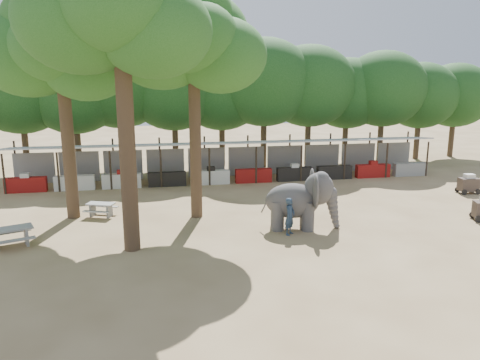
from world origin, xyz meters
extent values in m
plane|color=brown|center=(0.00, 0.00, 0.00)|extent=(100.00, 100.00, 0.00)
cube|color=#9EA2A6|center=(0.00, 14.00, 2.50)|extent=(28.00, 2.99, 0.39)
cylinder|color=#2D2319|center=(-12.60, 12.65, 1.20)|extent=(0.12, 0.12, 2.40)
cylinder|color=#2D2319|center=(-12.60, 15.35, 1.40)|extent=(0.12, 0.12, 2.80)
cube|color=maroon|center=(-12.60, 12.90, 0.45)|extent=(2.38, 0.50, 0.90)
cube|color=gray|center=(-12.60, 15.30, 1.00)|extent=(2.52, 0.12, 2.00)
cylinder|color=#2D2319|center=(-9.80, 12.65, 1.20)|extent=(0.12, 0.12, 2.40)
cylinder|color=#2D2319|center=(-9.80, 15.35, 1.40)|extent=(0.12, 0.12, 2.80)
cube|color=silver|center=(-9.80, 12.90, 0.45)|extent=(2.38, 0.50, 0.90)
cube|color=gray|center=(-9.80, 15.30, 1.00)|extent=(2.52, 0.12, 2.00)
cylinder|color=#2D2319|center=(-7.00, 12.65, 1.20)|extent=(0.12, 0.12, 2.40)
cylinder|color=#2D2319|center=(-7.00, 15.35, 1.40)|extent=(0.12, 0.12, 2.80)
cube|color=silver|center=(-7.00, 12.90, 0.45)|extent=(2.38, 0.50, 0.90)
cube|color=gray|center=(-7.00, 15.30, 1.00)|extent=(2.52, 0.12, 2.00)
cylinder|color=#2D2319|center=(-4.20, 12.65, 1.20)|extent=(0.12, 0.12, 2.40)
cylinder|color=#2D2319|center=(-4.20, 15.35, 1.40)|extent=(0.12, 0.12, 2.80)
cube|color=black|center=(-4.20, 12.90, 0.45)|extent=(2.38, 0.50, 0.90)
cube|color=gray|center=(-4.20, 15.30, 1.00)|extent=(2.52, 0.12, 2.00)
cylinder|color=#2D2319|center=(-1.40, 12.65, 1.20)|extent=(0.12, 0.12, 2.40)
cylinder|color=#2D2319|center=(-1.40, 15.35, 1.40)|extent=(0.12, 0.12, 2.80)
cube|color=silver|center=(-1.40, 12.90, 0.45)|extent=(2.38, 0.50, 0.90)
cube|color=gray|center=(-1.40, 15.30, 1.00)|extent=(2.52, 0.12, 2.00)
cylinder|color=#2D2319|center=(1.40, 12.65, 1.20)|extent=(0.12, 0.12, 2.40)
cylinder|color=#2D2319|center=(1.40, 15.35, 1.40)|extent=(0.12, 0.12, 2.80)
cube|color=maroon|center=(1.40, 12.90, 0.45)|extent=(2.38, 0.50, 0.90)
cube|color=gray|center=(1.40, 15.30, 1.00)|extent=(2.52, 0.12, 2.00)
cylinder|color=#2D2319|center=(4.20, 12.65, 1.20)|extent=(0.12, 0.12, 2.40)
cylinder|color=#2D2319|center=(4.20, 15.35, 1.40)|extent=(0.12, 0.12, 2.80)
cube|color=black|center=(4.20, 12.90, 0.45)|extent=(2.38, 0.50, 0.90)
cube|color=gray|center=(4.20, 15.30, 1.00)|extent=(2.52, 0.12, 2.00)
cylinder|color=#2D2319|center=(7.00, 12.65, 1.20)|extent=(0.12, 0.12, 2.40)
cylinder|color=#2D2319|center=(7.00, 15.35, 1.40)|extent=(0.12, 0.12, 2.80)
cube|color=black|center=(7.00, 12.90, 0.45)|extent=(2.38, 0.50, 0.90)
cube|color=gray|center=(7.00, 15.30, 1.00)|extent=(2.52, 0.12, 2.00)
cylinder|color=#2D2319|center=(9.80, 12.65, 1.20)|extent=(0.12, 0.12, 2.40)
cylinder|color=#2D2319|center=(9.80, 15.35, 1.40)|extent=(0.12, 0.12, 2.80)
cube|color=maroon|center=(9.80, 12.90, 0.45)|extent=(2.38, 0.50, 0.90)
cube|color=gray|center=(9.80, 15.30, 1.00)|extent=(2.52, 0.12, 2.00)
cylinder|color=#2D2319|center=(12.60, 12.65, 1.20)|extent=(0.12, 0.12, 2.40)
cylinder|color=#2D2319|center=(12.60, 15.35, 1.40)|extent=(0.12, 0.12, 2.80)
cube|color=gray|center=(12.60, 12.90, 0.45)|extent=(2.38, 0.50, 0.90)
cube|color=gray|center=(12.60, 15.30, 1.00)|extent=(2.52, 0.12, 2.00)
cylinder|color=#332316|center=(-9.00, 7.00, 4.60)|extent=(0.60, 0.60, 9.20)
cone|color=#332316|center=(-9.00, 7.00, 9.20)|extent=(0.57, 0.57, 2.88)
ellipsoid|color=#184B16|center=(-10.40, 7.30, 7.82)|extent=(4.80, 4.80, 3.94)
ellipsoid|color=#184B16|center=(-7.80, 6.40, 7.42)|extent=(4.20, 4.20, 3.44)
ellipsoid|color=#184B16|center=(-8.80, 8.10, 8.42)|extent=(5.20, 5.20, 4.26)
ellipsoid|color=#184B16|center=(-9.00, 5.70, 8.12)|extent=(3.80, 3.80, 3.12)
ellipsoid|color=#184B16|center=(-9.30, 7.20, 9.22)|extent=(4.40, 4.40, 3.61)
cylinder|color=#332316|center=(-6.00, 2.00, 5.20)|extent=(0.64, 0.64, 10.40)
ellipsoid|color=#184B16|center=(-7.40, 2.30, 8.84)|extent=(4.80, 4.80, 3.94)
ellipsoid|color=#184B16|center=(-4.80, 1.40, 8.44)|extent=(4.20, 4.20, 3.44)
ellipsoid|color=#184B16|center=(-5.80, 3.10, 9.44)|extent=(5.20, 5.20, 4.26)
ellipsoid|color=#184B16|center=(-6.00, 0.70, 9.14)|extent=(3.80, 3.80, 3.12)
cylinder|color=#332316|center=(-3.00, 6.00, 4.80)|extent=(0.56, 0.56, 9.60)
cone|color=#332316|center=(-3.00, 6.00, 9.60)|extent=(0.53, 0.53, 3.00)
ellipsoid|color=#184B16|center=(-4.40, 6.30, 8.16)|extent=(4.80, 4.80, 3.94)
ellipsoid|color=#184B16|center=(-1.80, 5.40, 7.76)|extent=(4.20, 4.20, 3.44)
ellipsoid|color=#184B16|center=(-2.80, 7.10, 8.76)|extent=(5.20, 5.20, 4.26)
ellipsoid|color=#184B16|center=(-3.00, 4.70, 8.46)|extent=(3.80, 3.80, 3.12)
ellipsoid|color=#184B16|center=(-3.30, 6.20, 9.56)|extent=(4.40, 4.40, 3.61)
cylinder|color=#332316|center=(-13.33, 19.00, 1.87)|extent=(0.44, 0.44, 3.74)
ellipsoid|color=#0F350F|center=(-13.33, 19.00, 5.53)|extent=(6.46, 5.95, 5.61)
cylinder|color=#332316|center=(-10.00, 19.00, 1.87)|extent=(0.44, 0.44, 3.74)
ellipsoid|color=#0F350F|center=(-10.00, 19.00, 5.53)|extent=(6.46, 5.95, 5.61)
cylinder|color=#332316|center=(-6.67, 19.00, 1.87)|extent=(0.44, 0.44, 3.74)
ellipsoid|color=#0F350F|center=(-6.67, 19.00, 5.53)|extent=(6.46, 5.95, 5.61)
cylinder|color=#332316|center=(-3.33, 19.00, 1.87)|extent=(0.44, 0.44, 3.74)
ellipsoid|color=#0F350F|center=(-3.33, 19.00, 5.53)|extent=(6.46, 5.95, 5.61)
cylinder|color=#332316|center=(0.00, 19.00, 1.87)|extent=(0.44, 0.44, 3.74)
ellipsoid|color=#0F350F|center=(0.00, 19.00, 5.53)|extent=(6.46, 5.95, 5.61)
cylinder|color=#332316|center=(3.33, 19.00, 1.87)|extent=(0.44, 0.44, 3.74)
ellipsoid|color=#0F350F|center=(3.33, 19.00, 5.53)|extent=(6.46, 5.95, 5.61)
cylinder|color=#332316|center=(6.67, 19.00, 1.87)|extent=(0.44, 0.44, 3.74)
ellipsoid|color=#0F350F|center=(6.67, 19.00, 5.53)|extent=(6.46, 5.95, 5.61)
cylinder|color=#332316|center=(10.00, 19.00, 1.87)|extent=(0.44, 0.44, 3.74)
ellipsoid|color=#0F350F|center=(10.00, 19.00, 5.53)|extent=(6.46, 5.95, 5.61)
cylinder|color=#332316|center=(13.33, 19.00, 1.87)|extent=(0.44, 0.44, 3.74)
ellipsoid|color=#0F350F|center=(13.33, 19.00, 5.53)|extent=(6.46, 5.95, 5.61)
cylinder|color=#332316|center=(16.67, 19.00, 1.87)|extent=(0.44, 0.44, 3.74)
ellipsoid|color=#0F350F|center=(16.67, 19.00, 5.53)|extent=(6.46, 5.95, 5.61)
cylinder|color=#332316|center=(20.00, 19.00, 1.87)|extent=(0.44, 0.44, 3.74)
ellipsoid|color=#0F350F|center=(20.00, 19.00, 5.53)|extent=(6.46, 5.95, 5.61)
ellipsoid|color=#3E3C3C|center=(1.14, 3.42, 1.29)|extent=(2.72, 1.94, 1.60)
cylinder|color=#3E3C3C|center=(0.39, 3.20, 0.67)|extent=(0.68, 0.68, 1.34)
cylinder|color=#3E3C3C|center=(0.56, 3.94, 0.67)|extent=(0.68, 0.68, 1.34)
cylinder|color=#3E3C3C|center=(1.72, 2.91, 0.67)|extent=(0.68, 0.68, 1.34)
cylinder|color=#3E3C3C|center=(1.88, 3.65, 0.67)|extent=(0.68, 0.68, 1.34)
ellipsoid|color=#3E3C3C|center=(2.28, 3.17, 1.86)|extent=(1.57, 1.37, 1.48)
ellipsoid|color=#3E3C3C|center=(1.91, 2.52, 1.90)|extent=(0.49, 1.24, 1.52)
ellipsoid|color=#3E3C3C|center=(2.22, 3.93, 1.90)|extent=(0.49, 1.24, 1.52)
cone|color=#3E3C3C|center=(2.99, 3.01, 0.84)|extent=(0.73, 0.73, 1.68)
imported|color=#26384C|center=(0.76, 2.55, 0.83)|extent=(0.69, 0.71, 1.66)
cube|color=gray|center=(-10.84, 3.17, 0.79)|extent=(1.80, 1.31, 0.07)
cube|color=gray|center=(-10.33, 3.37, 0.38)|extent=(0.34, 0.65, 0.76)
cube|color=gray|center=(-10.62, 2.61, 0.46)|extent=(1.63, 0.85, 0.05)
cube|color=gray|center=(-11.06, 3.73, 0.46)|extent=(1.63, 0.85, 0.05)
cube|color=gray|center=(-7.68, 6.92, 0.65)|extent=(1.48, 1.07, 0.05)
cube|color=gray|center=(-8.10, 7.08, 0.31)|extent=(0.28, 0.54, 0.63)
cube|color=gray|center=(-7.26, 6.76, 0.31)|extent=(0.28, 0.54, 0.63)
cube|color=gray|center=(-7.86, 6.46, 0.38)|extent=(1.34, 0.69, 0.04)
cube|color=gray|center=(-7.51, 7.38, 0.38)|extent=(1.34, 0.69, 0.04)
cylinder|color=black|center=(10.12, 2.50, 0.17)|extent=(0.34, 0.16, 0.33)
cylinder|color=black|center=(10.33, 3.19, 0.17)|extent=(0.34, 0.16, 0.33)
cube|color=#332822|center=(13.33, 7.66, 0.54)|extent=(1.13, 0.73, 0.76)
cylinder|color=black|center=(12.87, 7.33, 0.16)|extent=(0.33, 0.09, 0.33)
cylinder|color=black|center=(13.74, 7.27, 0.16)|extent=(0.33, 0.09, 0.33)
cylinder|color=black|center=(12.92, 8.05, 0.16)|extent=(0.33, 0.09, 0.33)
cylinder|color=black|center=(13.79, 7.99, 0.16)|extent=(0.33, 0.09, 0.33)
cube|color=silver|center=(13.33, 7.66, 1.03)|extent=(0.57, 0.47, 0.27)
camera|label=1|loc=(-5.06, -16.33, 6.88)|focal=35.00mm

